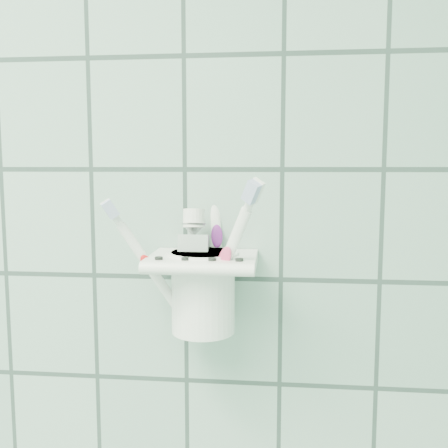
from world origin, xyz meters
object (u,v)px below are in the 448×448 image
object	(u,v)px
toothbrush_orange	(201,238)
toothbrush_blue	(218,238)
holder_bracket	(203,262)
cup	(203,288)
toothpaste_tube	(191,260)
toothbrush_pink	(187,250)

from	to	relation	value
toothbrush_orange	toothbrush_blue	bearing A→B (deg)	24.28
holder_bracket	toothbrush_blue	distance (m)	0.03
holder_bracket	toothbrush_blue	xyz separation A→B (m)	(0.02, 0.01, 0.03)
cup	toothbrush_blue	size ratio (longest dim) A/B	0.48
toothpaste_tube	toothbrush_orange	bearing A→B (deg)	68.09
toothpaste_tube	holder_bracket	bearing A→B (deg)	24.04
cup	toothbrush_pink	xyz separation A→B (m)	(-0.02, 0.00, 0.05)
holder_bracket	toothbrush_orange	distance (m)	0.03
toothbrush_blue	toothpaste_tube	xyz separation A→B (m)	(-0.03, -0.02, -0.02)
toothbrush_blue	toothbrush_orange	world-z (taller)	toothbrush_orange
holder_bracket	toothbrush_pink	world-z (taller)	toothbrush_pink
toothbrush_pink	toothbrush_orange	size ratio (longest dim) A/B	0.86
holder_bracket	toothbrush_blue	world-z (taller)	toothbrush_blue
cup	holder_bracket	bearing A→B (deg)	-78.61
toothbrush_blue	holder_bracket	bearing A→B (deg)	-152.90
toothbrush_pink	toothpaste_tube	xyz separation A→B (m)	(0.01, -0.01, -0.01)
holder_bracket	toothbrush_orange	bearing A→B (deg)	107.70
cup	toothbrush_blue	world-z (taller)	toothbrush_blue
holder_bracket	toothbrush_pink	bearing A→B (deg)	165.68
cup	toothbrush_pink	bearing A→B (deg)	176.40
toothbrush_pink	toothpaste_tube	distance (m)	0.02
holder_bracket	cup	world-z (taller)	same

